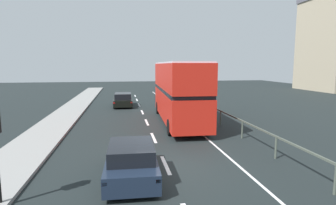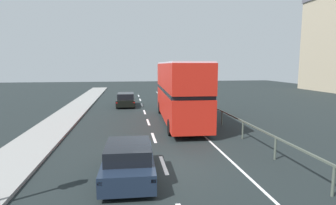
% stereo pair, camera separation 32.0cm
% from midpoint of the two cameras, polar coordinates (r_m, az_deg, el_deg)
% --- Properties ---
extents(ground_plane, '(73.45, 120.00, 0.10)m').
position_cam_midpoint_polar(ground_plane, '(11.59, 0.10, -13.76)').
color(ground_plane, black).
extents(lane_paint_markings, '(3.17, 46.00, 0.01)m').
position_cam_midpoint_polar(lane_paint_markings, '(19.62, 1.89, -4.54)').
color(lane_paint_markings, silver).
rests_on(lane_paint_markings, ground).
extents(bridge_side_railing, '(0.10, 42.00, 1.07)m').
position_cam_midpoint_polar(bridge_side_railing, '(21.02, 10.12, -1.44)').
color(bridge_side_railing, '#4D564A').
rests_on(bridge_side_railing, ground).
extents(double_decker_bus_red, '(2.88, 10.64, 4.43)m').
position_cam_midpoint_polar(double_decker_bus_red, '(19.88, 2.97, 2.52)').
color(double_decker_bus_red, red).
rests_on(double_decker_bus_red, ground).
extents(hatchback_car_near, '(1.97, 4.07, 1.37)m').
position_cam_midpoint_polar(hatchback_car_near, '(10.48, -7.39, -12.07)').
color(hatchback_car_near, '#192436').
rests_on(hatchback_car_near, ground).
extents(sedan_car_ahead, '(1.94, 4.27, 1.38)m').
position_cam_midpoint_polar(sedan_car_ahead, '(28.23, -8.52, 0.55)').
color(sedan_car_ahead, black).
rests_on(sedan_car_ahead, ground).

